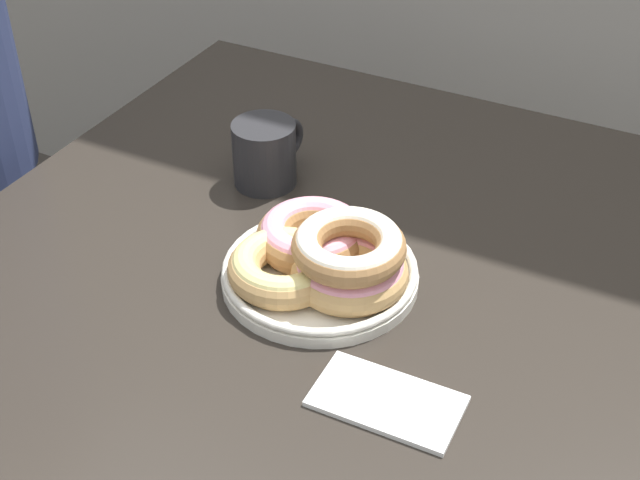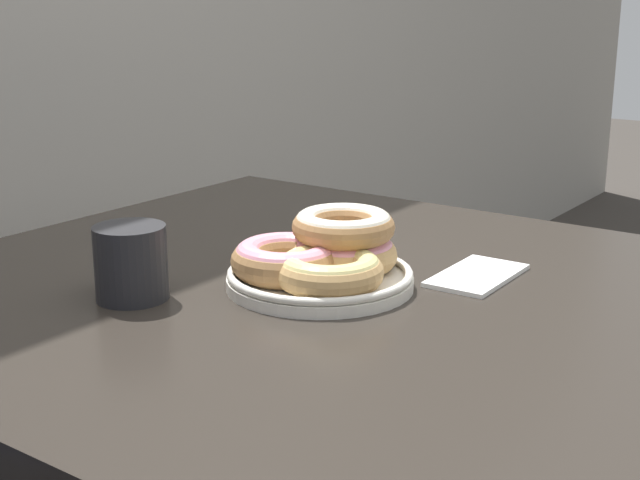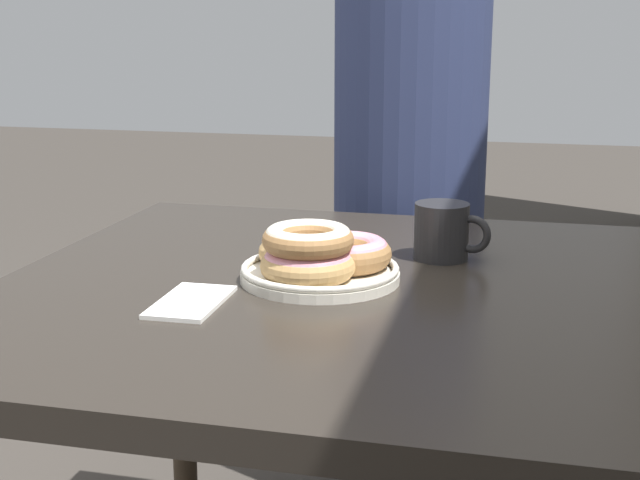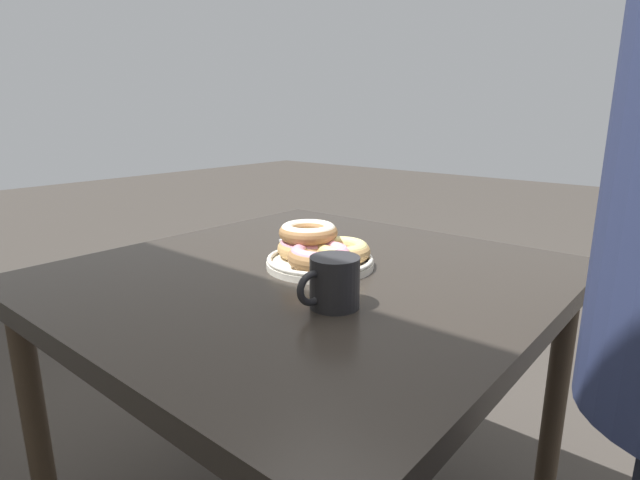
{
  "view_description": "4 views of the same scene",
  "coord_description": "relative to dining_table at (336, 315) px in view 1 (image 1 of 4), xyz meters",
  "views": [
    {
      "loc": [
        0.36,
        -0.54,
        1.37
      ],
      "look_at": [
        -0.01,
        0.18,
        0.77
      ],
      "focal_mm": 50.0,
      "sensor_mm": 36.0,
      "label": 1
    },
    {
      "loc": [
        -0.85,
        -0.43,
        1.06
      ],
      "look_at": [
        -0.01,
        0.18,
        0.77
      ],
      "focal_mm": 50.0,
      "sensor_mm": 36.0,
      "label": 2
    },
    {
      "loc": [
        1.19,
        0.47,
        1.08
      ],
      "look_at": [
        -0.01,
        0.18,
        0.77
      ],
      "focal_mm": 50.0,
      "sensor_mm": 36.0,
      "label": 3
    },
    {
      "loc": [
        -0.66,
        0.96,
        1.04
      ],
      "look_at": [
        -0.01,
        0.18,
        0.77
      ],
      "focal_mm": 28.0,
      "sensor_mm": 36.0,
      "label": 4
    }
  ],
  "objects": [
    {
      "name": "coffee_mug",
      "position": [
        -0.17,
        0.13,
        0.12
      ],
      "size": [
        0.09,
        0.12,
        0.09
      ],
      "color": "#232326",
      "rests_on": "dining_table"
    },
    {
      "name": "dining_table",
      "position": [
        0.0,
        0.0,
        0.0
      ],
      "size": [
        0.95,
        0.97,
        0.71
      ],
      "color": "#28231E",
      "rests_on": "ground_plane"
    },
    {
      "name": "napkin",
      "position": [
        0.14,
        -0.17,
        0.08
      ],
      "size": [
        0.15,
        0.08,
        0.01
      ],
      "color": "white",
      "rests_on": "dining_table"
    },
    {
      "name": "donut_plate",
      "position": [
        -0.0,
        -0.03,
        0.11
      ],
      "size": [
        0.24,
        0.23,
        0.09
      ],
      "color": "silver",
      "rests_on": "dining_table"
    }
  ]
}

